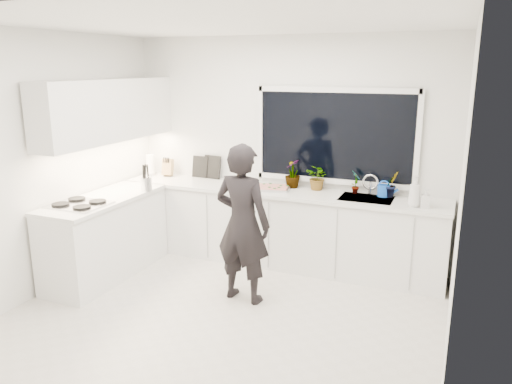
% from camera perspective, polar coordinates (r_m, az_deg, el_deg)
% --- Properties ---
extents(floor, '(4.00, 3.50, 0.02)m').
position_cam_1_polar(floor, '(5.00, -3.57, -13.87)').
color(floor, beige).
rests_on(floor, ground).
extents(wall_back, '(4.00, 0.02, 2.70)m').
position_cam_1_polar(wall_back, '(6.12, 3.52, 4.86)').
color(wall_back, white).
rests_on(wall_back, ground).
extents(wall_left, '(0.02, 3.50, 2.70)m').
position_cam_1_polar(wall_left, '(5.70, -22.29, 3.11)').
color(wall_left, white).
rests_on(wall_left, ground).
extents(wall_right, '(0.02, 3.50, 2.70)m').
position_cam_1_polar(wall_right, '(4.07, 22.42, -1.02)').
color(wall_right, white).
rests_on(wall_right, ground).
extents(ceiling, '(4.00, 3.50, 0.02)m').
position_cam_1_polar(ceiling, '(4.43, -4.14, 18.92)').
color(ceiling, white).
rests_on(ceiling, wall_back).
extents(window, '(1.80, 0.02, 1.00)m').
position_cam_1_polar(window, '(5.89, 8.99, 6.31)').
color(window, black).
rests_on(window, wall_back).
extents(base_cabinets_back, '(3.92, 0.58, 0.88)m').
position_cam_1_polar(base_cabinets_back, '(6.06, 2.42, -4.11)').
color(base_cabinets_back, white).
rests_on(base_cabinets_back, floor).
extents(base_cabinets_left, '(0.58, 1.60, 0.88)m').
position_cam_1_polar(base_cabinets_left, '(5.95, -16.76, -5.07)').
color(base_cabinets_left, white).
rests_on(base_cabinets_left, floor).
extents(countertop_back, '(3.94, 0.62, 0.04)m').
position_cam_1_polar(countertop_back, '(5.92, 2.44, 0.09)').
color(countertop_back, silver).
rests_on(countertop_back, base_cabinets_back).
extents(countertop_left, '(0.62, 1.60, 0.04)m').
position_cam_1_polar(countertop_left, '(5.82, -17.08, -0.79)').
color(countertop_left, silver).
rests_on(countertop_left, base_cabinets_left).
extents(upper_cabinets, '(0.34, 2.10, 0.70)m').
position_cam_1_polar(upper_cabinets, '(6.00, -16.51, 8.93)').
color(upper_cabinets, white).
rests_on(upper_cabinets, wall_left).
extents(sink, '(0.58, 0.42, 0.14)m').
position_cam_1_polar(sink, '(5.67, 12.47, -1.18)').
color(sink, silver).
rests_on(sink, countertop_back).
extents(faucet, '(0.03, 0.03, 0.22)m').
position_cam_1_polar(faucet, '(5.83, 12.91, 0.82)').
color(faucet, silver).
rests_on(faucet, countertop_back).
extents(stovetop, '(0.56, 0.48, 0.03)m').
position_cam_1_polar(stovetop, '(5.57, -19.54, -1.28)').
color(stovetop, black).
rests_on(stovetop, countertop_left).
extents(person, '(0.63, 0.45, 1.63)m').
position_cam_1_polar(person, '(4.99, -1.54, -3.65)').
color(person, black).
rests_on(person, floor).
extents(pizza_tray, '(0.49, 0.40, 0.03)m').
position_cam_1_polar(pizza_tray, '(5.92, 1.72, 0.44)').
color(pizza_tray, '#B1B1B5').
rests_on(pizza_tray, countertop_back).
extents(pizza, '(0.45, 0.36, 0.01)m').
position_cam_1_polar(pizza, '(5.91, 1.72, 0.60)').
color(pizza, red).
rests_on(pizza, pizza_tray).
extents(watering_can, '(0.15, 0.15, 0.13)m').
position_cam_1_polar(watering_can, '(5.77, 14.39, 0.16)').
color(watering_can, blue).
rests_on(watering_can, countertop_back).
extents(paper_towel_roll, '(0.14, 0.14, 0.26)m').
position_cam_1_polar(paper_towel_roll, '(6.82, -11.97, 2.98)').
color(paper_towel_roll, white).
rests_on(paper_towel_roll, countertop_back).
extents(knife_block, '(0.15, 0.12, 0.22)m').
position_cam_1_polar(knife_block, '(6.72, -10.05, 2.74)').
color(knife_block, olive).
rests_on(knife_block, countertop_back).
extents(utensil_crock, '(0.14, 0.14, 0.16)m').
position_cam_1_polar(utensil_crock, '(5.98, -12.42, 0.90)').
color(utensil_crock, silver).
rests_on(utensil_crock, countertop_left).
extents(picture_frame_large, '(0.22, 0.03, 0.28)m').
position_cam_1_polar(picture_frame_large, '(6.58, -6.41, 2.89)').
color(picture_frame_large, black).
rests_on(picture_frame_large, countertop_back).
extents(picture_frame_small, '(0.25, 0.05, 0.30)m').
position_cam_1_polar(picture_frame_small, '(6.50, -5.03, 2.87)').
color(picture_frame_small, black).
rests_on(picture_frame_small, countertop_back).
extents(herb_plants, '(1.35, 0.32, 0.34)m').
position_cam_1_polar(herb_plants, '(5.89, 7.73, 1.64)').
color(herb_plants, '#26662D').
rests_on(herb_plants, countertop_back).
extents(soap_bottles, '(0.25, 0.17, 0.32)m').
position_cam_1_polar(soap_bottles, '(5.42, 17.97, -0.12)').
color(soap_bottles, '#D8BF66').
rests_on(soap_bottles, countertop_back).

